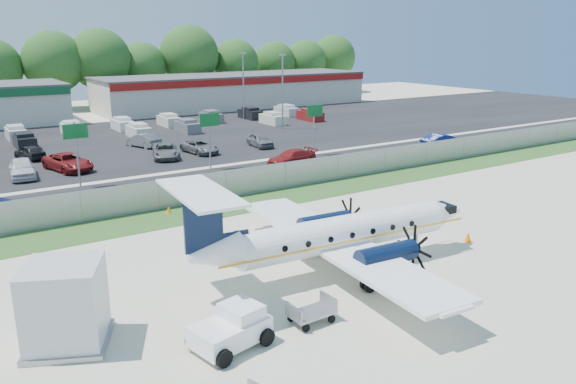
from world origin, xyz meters
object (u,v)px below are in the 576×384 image
aircraft (339,234)px  baggage_cart_far (311,312)px  service_container (66,308)px  pushback_tug (233,328)px

aircraft → baggage_cart_far: size_ratio=8.67×
baggage_cart_far → aircraft: bearing=40.8°
service_container → baggage_cart_far: bearing=-22.8°
baggage_cart_far → service_container: 9.34m
pushback_tug → service_container: size_ratio=0.81×
aircraft → service_container: size_ratio=4.24×
aircraft → baggage_cart_far: aircraft is taller
baggage_cart_far → service_container: bearing=157.2°
pushback_tug → service_container: bearing=146.1°
aircraft → baggage_cart_far: 5.60m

